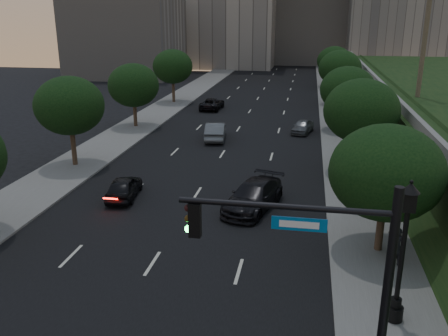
% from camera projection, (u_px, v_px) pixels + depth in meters
% --- Properties ---
extents(ground, '(160.00, 160.00, 0.00)m').
position_uv_depth(ground, '(108.00, 333.00, 16.99)').
color(ground, black).
rests_on(ground, ground).
extents(road_surface, '(16.00, 140.00, 0.02)m').
position_uv_depth(road_surface, '(235.00, 134.00, 45.06)').
color(road_surface, black).
rests_on(road_surface, ground).
extents(sidewalk_right, '(4.50, 140.00, 0.15)m').
position_uv_depth(sidewalk_right, '(346.00, 138.00, 43.34)').
color(sidewalk_right, slate).
rests_on(sidewalk_right, ground).
extents(sidewalk_left, '(4.50, 140.00, 0.15)m').
position_uv_depth(sidewalk_left, '(133.00, 129.00, 46.74)').
color(sidewalk_left, slate).
rests_on(sidewalk_left, ground).
extents(parapet_wall, '(0.35, 90.00, 0.70)m').
position_uv_depth(parapet_wall, '(391.00, 96.00, 39.61)').
color(parapet_wall, slate).
rests_on(parapet_wall, embankment).
extents(office_block_mid, '(22.00, 18.00, 26.00)m').
position_uv_depth(office_block_mid, '(310.00, 4.00, 107.43)').
color(office_block_mid, '#9F9B92').
rests_on(office_block_mid, ground).
extents(office_block_filler, '(18.00, 16.00, 14.00)m').
position_uv_depth(office_block_filler, '(126.00, 36.00, 84.64)').
color(office_block_filler, '#9F9B92').
rests_on(office_block_filler, ground).
extents(tree_right_a, '(5.20, 5.20, 6.24)m').
position_uv_depth(tree_right_a, '(386.00, 173.00, 21.52)').
color(tree_right_a, '#38281C').
rests_on(tree_right_a, ground).
extents(tree_right_b, '(5.20, 5.20, 6.74)m').
position_uv_depth(tree_right_b, '(361.00, 111.00, 32.60)').
color(tree_right_b, '#38281C').
rests_on(tree_right_b, ground).
extents(tree_right_c, '(5.20, 5.20, 6.24)m').
position_uv_depth(tree_right_c, '(348.00, 90.00, 44.92)').
color(tree_right_c, '#38281C').
rests_on(tree_right_c, ground).
extents(tree_right_d, '(5.20, 5.20, 6.74)m').
position_uv_depth(tree_right_d, '(340.00, 68.00, 57.87)').
color(tree_right_d, '#38281C').
rests_on(tree_right_d, ground).
extents(tree_right_e, '(5.20, 5.20, 6.24)m').
position_uv_depth(tree_right_e, '(334.00, 61.00, 72.06)').
color(tree_right_e, '#38281C').
rests_on(tree_right_e, ground).
extents(tree_left_b, '(5.00, 5.00, 6.71)m').
position_uv_depth(tree_left_b, '(69.00, 106.00, 34.12)').
color(tree_left_b, '#38281C').
rests_on(tree_left_b, ground).
extents(tree_left_c, '(5.00, 5.00, 6.34)m').
position_uv_depth(tree_left_c, '(133.00, 85.00, 46.40)').
color(tree_left_c, '#38281C').
rests_on(tree_left_c, ground).
extents(tree_left_d, '(5.00, 5.00, 6.71)m').
position_uv_depth(tree_left_d, '(173.00, 67.00, 59.39)').
color(tree_left_d, '#38281C').
rests_on(tree_left_d, ground).
extents(traffic_signal_mast, '(5.68, 0.56, 7.00)m').
position_uv_depth(traffic_signal_mast, '(342.00, 303.00, 12.40)').
color(traffic_signal_mast, black).
rests_on(traffic_signal_mast, ground).
extents(street_lamp, '(0.64, 0.64, 5.62)m').
position_uv_depth(street_lamp, '(401.00, 260.00, 16.71)').
color(street_lamp, black).
rests_on(street_lamp, ground).
extents(sedan_near_left, '(2.13, 4.26, 1.39)m').
position_uv_depth(sedan_near_left, '(124.00, 187.00, 29.26)').
color(sedan_near_left, black).
rests_on(sedan_near_left, ground).
extents(sedan_mid_left, '(2.28, 5.00, 1.59)m').
position_uv_depth(sedan_mid_left, '(216.00, 131.00, 42.79)').
color(sedan_mid_left, slate).
rests_on(sedan_mid_left, ground).
extents(sedan_far_left, '(2.41, 4.93, 1.35)m').
position_uv_depth(sedan_far_left, '(212.00, 104.00, 56.40)').
color(sedan_far_left, black).
rests_on(sedan_far_left, ground).
extents(sedan_near_right, '(3.65, 5.89, 1.59)m').
position_uv_depth(sedan_near_right, '(253.00, 196.00, 27.56)').
color(sedan_near_right, black).
rests_on(sedan_near_right, ground).
extents(sedan_far_right, '(2.37, 4.07, 1.30)m').
position_uv_depth(sedan_far_right, '(303.00, 126.00, 45.21)').
color(sedan_far_right, '#585C5F').
rests_on(sedan_far_right, ground).
extents(pedestrian_a, '(0.70, 0.48, 1.84)m').
position_uv_depth(pedestrian_a, '(396.00, 247.00, 20.98)').
color(pedestrian_a, black).
rests_on(pedestrian_a, sidewalk_right).
extents(pedestrian_b, '(0.93, 0.85, 1.55)m').
position_uv_depth(pedestrian_b, '(394.00, 220.00, 24.05)').
color(pedestrian_b, black).
rests_on(pedestrian_b, sidewalk_right).
extents(pedestrian_c, '(1.07, 0.71, 1.70)m').
position_uv_depth(pedestrian_c, '(360.00, 199.00, 26.57)').
color(pedestrian_c, black).
rests_on(pedestrian_c, sidewalk_right).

